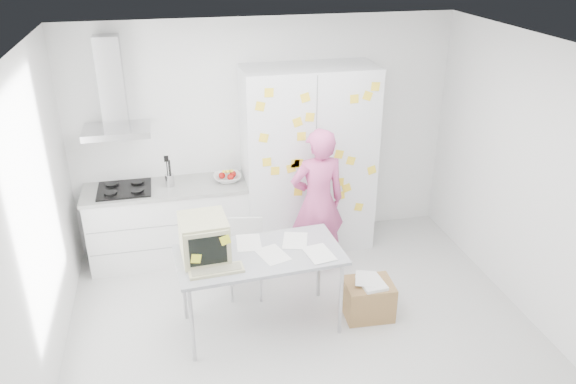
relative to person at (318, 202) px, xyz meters
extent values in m
cube|color=silver|center=(-0.41, -1.10, -0.85)|extent=(4.50, 4.00, 0.02)
cube|color=white|center=(-0.41, 0.90, 0.51)|extent=(4.50, 0.02, 2.70)
cube|color=white|center=(-2.66, -1.10, 0.51)|extent=(0.02, 4.00, 2.70)
cube|color=white|center=(1.84, -1.10, 0.51)|extent=(0.02, 4.00, 2.70)
cube|color=white|center=(-0.41, -1.10, 1.86)|extent=(4.50, 4.00, 0.02)
cube|color=white|center=(-1.61, 0.60, -0.40)|extent=(1.80, 0.60, 0.88)
cube|color=gray|center=(-1.61, 0.30, -0.26)|extent=(1.76, 0.01, 0.01)
cube|color=gray|center=(-1.61, 0.30, -0.54)|extent=(1.76, 0.01, 0.01)
cube|color=#9E9E99|center=(-1.61, 0.60, 0.06)|extent=(1.84, 0.63, 0.04)
cube|color=black|center=(-2.06, 0.60, 0.08)|extent=(0.58, 0.50, 0.03)
cylinder|color=black|center=(-2.20, 0.48, 0.11)|extent=(0.14, 0.14, 0.02)
cylinder|color=black|center=(-1.92, 0.48, 0.11)|extent=(0.14, 0.14, 0.02)
cylinder|color=black|center=(-2.20, 0.72, 0.11)|extent=(0.14, 0.14, 0.02)
cylinder|color=black|center=(-1.92, 0.72, 0.11)|extent=(0.14, 0.14, 0.02)
cylinder|color=silver|center=(-1.56, 0.60, 0.15)|extent=(0.10, 0.10, 0.14)
cylinder|color=black|center=(-1.58, 0.61, 0.25)|extent=(0.01, 0.01, 0.30)
cylinder|color=black|center=(-1.55, 0.59, 0.25)|extent=(0.01, 0.01, 0.30)
cylinder|color=black|center=(-1.56, 0.62, 0.25)|extent=(0.01, 0.01, 0.30)
cube|color=black|center=(-1.58, 0.61, 0.41)|extent=(0.05, 0.01, 0.07)
imported|color=white|center=(-0.91, 0.60, 0.12)|extent=(0.31, 0.31, 0.08)
sphere|color=#B2140F|center=(-0.97, 0.62, 0.14)|extent=(0.08, 0.08, 0.08)
sphere|color=#B2140F|center=(-0.88, 0.55, 0.14)|extent=(0.08, 0.08, 0.08)
sphere|color=#B2140F|center=(-0.84, 0.64, 0.14)|extent=(0.08, 0.08, 0.08)
cylinder|color=yellow|center=(-0.93, 0.62, 0.19)|extent=(0.09, 0.17, 0.10)
cylinder|color=yellow|center=(-0.91, 0.62, 0.19)|extent=(0.04, 0.17, 0.10)
cylinder|color=yellow|center=(-0.88, 0.62, 0.19)|extent=(0.08, 0.17, 0.10)
cube|color=silver|center=(-2.06, 0.65, 0.76)|extent=(0.70, 0.48, 0.07)
cube|color=silver|center=(-2.06, 0.77, 1.26)|extent=(0.26, 0.24, 0.95)
cube|color=silver|center=(0.04, 0.57, 0.26)|extent=(1.50, 0.65, 2.20)
cube|color=slate|center=(0.04, 0.25, 0.26)|extent=(0.01, 0.01, 2.16)
cube|color=silver|center=(-0.02, 0.24, 0.26)|extent=(0.02, 0.02, 0.30)
cube|color=silver|center=(0.10, 0.24, 0.26)|extent=(0.02, 0.02, 0.30)
cube|color=yellow|center=(0.45, 0.24, 1.06)|extent=(0.10, 0.00, 0.10)
cube|color=yellow|center=(0.60, 0.24, 1.09)|extent=(0.12, 0.00, 0.12)
cube|color=yellow|center=(0.70, 0.24, 0.21)|extent=(0.12, 0.00, 0.12)
cube|color=yellow|center=(-0.20, 0.24, 0.37)|extent=(0.10, 0.00, 0.10)
cube|color=yellow|center=(0.05, 0.24, 0.51)|extent=(0.12, 0.00, 0.12)
cube|color=yellow|center=(0.41, 0.24, 0.01)|extent=(0.12, 0.00, 0.12)
cube|color=yellow|center=(-0.16, 0.24, 0.02)|extent=(0.10, 0.00, 0.10)
cube|color=yellow|center=(-0.09, 0.24, 1.11)|extent=(0.12, 0.00, 0.12)
cube|color=yellow|center=(0.13, 0.24, -0.03)|extent=(0.12, 0.00, 0.12)
cube|color=yellow|center=(0.45, 0.24, 0.35)|extent=(0.12, 0.00, 0.12)
cube|color=yellow|center=(0.32, 0.24, 0.10)|extent=(0.10, 0.00, 0.10)
cube|color=yellow|center=(-0.17, 0.24, 0.84)|extent=(0.12, 0.00, 0.12)
cube|color=yellow|center=(-0.42, 0.24, 0.31)|extent=(0.10, 0.00, 0.10)
cube|color=yellow|center=(-0.51, 0.24, 0.42)|extent=(0.10, 0.00, 0.10)
cube|color=yellow|center=(-0.57, 0.24, 1.04)|extent=(0.11, 0.00, 0.11)
cube|color=yellow|center=(-0.03, 0.24, -0.26)|extent=(0.10, 0.00, 0.10)
cube|color=yellow|center=(-0.16, 0.24, 0.37)|extent=(0.11, 0.00, 0.11)
cube|color=yellow|center=(0.57, 0.24, -0.25)|extent=(0.11, 0.00, 0.11)
cube|color=yellow|center=(0.68, 0.24, 1.18)|extent=(0.10, 0.00, 0.10)
cube|color=yellow|center=(-0.13, 0.24, 0.68)|extent=(0.10, 0.00, 0.10)
cube|color=yellow|center=(-0.25, 0.24, 0.32)|extent=(0.11, 0.00, 0.11)
cube|color=yellow|center=(0.22, 0.24, -0.33)|extent=(0.10, 0.00, 0.10)
cube|color=yellow|center=(-0.48, 0.24, 1.18)|extent=(0.10, 0.00, 0.10)
cube|color=yellow|center=(-0.54, 0.24, 0.70)|extent=(0.12, 0.00, 0.12)
cube|color=yellow|center=(0.34, 0.24, -0.07)|extent=(0.11, 0.00, 0.11)
cube|color=yellow|center=(-0.04, 0.24, 0.89)|extent=(0.11, 0.00, 0.11)
cube|color=yellow|center=(0.30, 0.24, 0.44)|extent=(0.11, 0.00, 0.11)
cube|color=yellow|center=(0.06, 0.24, -0.04)|extent=(0.11, 0.00, 0.11)
imported|color=#CA4E8B|center=(0.00, 0.00, 0.00)|extent=(0.63, 0.43, 1.69)
cube|color=#989BA2|center=(-0.80, -0.90, -0.03)|extent=(1.58, 0.86, 0.03)
cylinder|color=#ADACB1|center=(-1.48, -1.26, -0.45)|extent=(0.04, 0.04, 0.79)
cylinder|color=#ADACB1|center=(-0.09, -1.17, -0.45)|extent=(0.04, 0.04, 0.79)
cylinder|color=#ADACB1|center=(-1.52, -0.63, -0.45)|extent=(0.04, 0.04, 0.79)
cylinder|color=#ADACB1|center=(-0.13, -0.54, -0.45)|extent=(0.04, 0.04, 0.79)
cube|color=#BFBD8E|center=(-1.30, -0.84, 0.18)|extent=(0.44, 0.46, 0.39)
cube|color=#BFBD8E|center=(-1.29, -1.07, 0.18)|extent=(0.39, 0.04, 0.35)
cube|color=black|center=(-1.29, -1.08, 0.18)|extent=(0.33, 0.03, 0.27)
cube|color=yellow|center=(-1.40, -1.10, 0.13)|extent=(0.10, 0.01, 0.10)
cube|color=yellow|center=(-1.13, -1.08, 0.27)|extent=(0.10, 0.01, 0.10)
cube|color=#BFBD8E|center=(-1.23, -1.12, 0.00)|extent=(0.49, 0.19, 0.03)
cube|color=gray|center=(-1.23, -1.12, 0.01)|extent=(0.44, 0.15, 0.01)
cube|color=silver|center=(-0.69, -0.95, -0.02)|extent=(0.32, 0.38, 0.00)
cube|color=silver|center=(-0.43, -0.75, -0.01)|extent=(0.31, 0.38, 0.00)
cube|color=silver|center=(-0.27, -1.03, -0.01)|extent=(0.28, 0.36, 0.00)
cube|color=silver|center=(-0.87, -0.69, -0.01)|extent=(0.26, 0.34, 0.00)
cube|color=silver|center=(-0.86, -0.34, -0.44)|extent=(0.44, 0.44, 0.04)
cube|color=silver|center=(-0.83, -0.17, -0.22)|extent=(0.36, 0.09, 0.41)
cylinder|color=silver|center=(-1.04, -0.46, -0.65)|extent=(0.03, 0.03, 0.38)
cylinder|color=silver|center=(-0.74, -0.51, -0.65)|extent=(0.03, 0.03, 0.38)
cylinder|color=silver|center=(-0.98, -0.16, -0.65)|extent=(0.03, 0.03, 0.38)
cylinder|color=silver|center=(-0.68, -0.22, -0.65)|extent=(0.03, 0.03, 0.38)
cube|color=olive|center=(0.27, -0.97, -0.65)|extent=(0.49, 0.40, 0.38)
cube|color=white|center=(0.29, -0.99, -0.45)|extent=(0.25, 0.32, 0.03)
cube|color=white|center=(0.25, -0.93, -0.43)|extent=(0.28, 0.33, 0.00)
camera|label=1|loc=(-1.52, -5.31, 2.71)|focal=35.00mm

